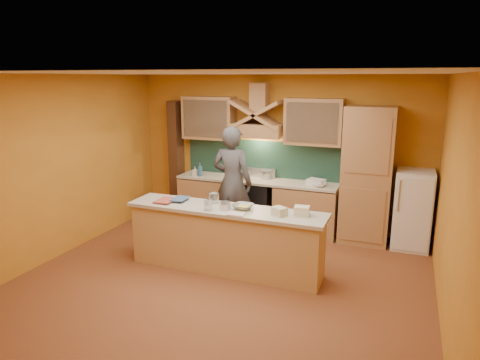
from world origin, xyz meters
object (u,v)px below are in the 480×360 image
at_px(fridge, 412,210).
at_px(mixing_bowl, 243,207).
at_px(stove, 256,204).
at_px(person, 232,183).
at_px(kitchen_scale, 225,206).

distance_m(fridge, mixing_bowl, 2.93).
height_order(stove, person, person).
height_order(person, kitchen_scale, person).
distance_m(stove, fridge, 2.71).
height_order(fridge, person, person).
distance_m(person, mixing_bowl, 1.41).
bearing_deg(stove, kitchen_scale, -83.25).
height_order(person, mixing_bowl, person).
relative_size(stove, mixing_bowl, 3.11).
bearing_deg(fridge, stove, 180.00).
distance_m(stove, mixing_bowl, 1.99).
xyz_separation_m(person, kitchen_scale, (0.46, -1.35, 0.01)).
relative_size(kitchen_scale, mixing_bowl, 0.39).
bearing_deg(person, mixing_bowl, 120.61).
bearing_deg(fridge, mixing_bowl, -140.36).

